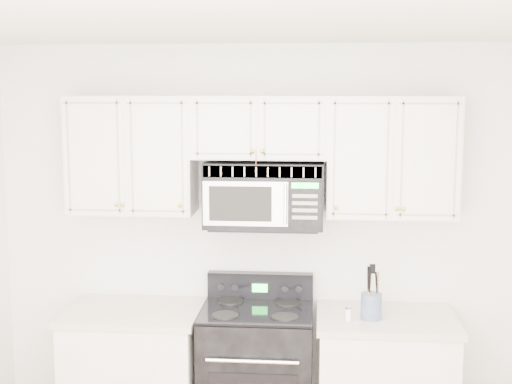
# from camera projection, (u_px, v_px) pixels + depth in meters

# --- Properties ---
(room) EXTENTS (3.51, 3.51, 2.61)m
(room) POSITION_uv_depth(u_px,v_px,m) (229.00, 331.00, 3.01)
(room) COLOR brown
(room) RESTS_ON ground
(base_cabinet_left) EXTENTS (0.86, 0.65, 0.92)m
(base_cabinet_left) POSITION_uv_depth(u_px,v_px,m) (135.00, 382.00, 4.62)
(base_cabinet_left) COLOR white
(base_cabinet_left) RESTS_ON ground
(range) EXTENTS (0.70, 0.64, 1.10)m
(range) POSITION_uv_depth(u_px,v_px,m) (257.00, 377.00, 4.56)
(range) COLOR black
(range) RESTS_ON ground
(upper_cabinets) EXTENTS (2.44, 0.37, 0.75)m
(upper_cabinets) POSITION_uv_depth(u_px,v_px,m) (260.00, 150.00, 4.48)
(upper_cabinets) COLOR white
(upper_cabinets) RESTS_ON ground
(microwave) EXTENTS (0.74, 0.42, 0.41)m
(microwave) POSITION_uv_depth(u_px,v_px,m) (264.00, 194.00, 4.49)
(microwave) COLOR black
(microwave) RESTS_ON ground
(utensil_crock) EXTENTS (0.13, 0.13, 0.34)m
(utensil_crock) POSITION_uv_depth(u_px,v_px,m) (371.00, 305.00, 4.34)
(utensil_crock) COLOR slate
(utensil_crock) RESTS_ON base_cabinet_right
(shaker_salt) EXTENTS (0.04, 0.04, 0.09)m
(shaker_salt) POSITION_uv_depth(u_px,v_px,m) (348.00, 314.00, 4.31)
(shaker_salt) COLOR white
(shaker_salt) RESTS_ON base_cabinet_right
(shaker_pepper) EXTENTS (0.04, 0.04, 0.09)m
(shaker_pepper) POSITION_uv_depth(u_px,v_px,m) (363.00, 307.00, 4.43)
(shaker_pepper) COLOR white
(shaker_pepper) RESTS_ON base_cabinet_right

